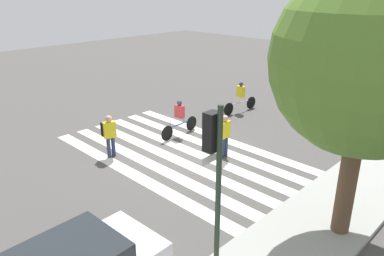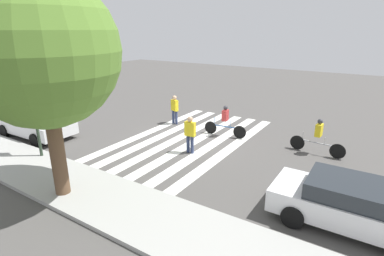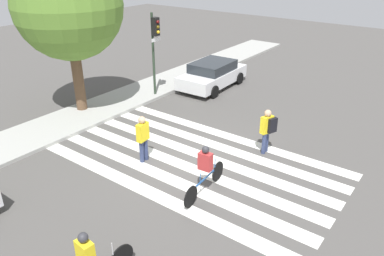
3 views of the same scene
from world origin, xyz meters
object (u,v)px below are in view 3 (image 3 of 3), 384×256
(traffic_light, at_px, (155,40))
(car_parked_far_curb, at_px, (212,74))
(pedestrian_child_with_backpack, at_px, (268,128))
(pedestrian_adult_tall_backpack, at_px, (143,136))
(cyclist_mid_street, at_px, (205,168))
(street_tree, at_px, (68,6))

(traffic_light, xyz_separation_m, car_parked_far_curb, (2.89, -1.41, -2.16))
(pedestrian_child_with_backpack, xyz_separation_m, pedestrian_adult_tall_backpack, (-3.09, 3.17, -0.03))
(car_parked_far_curb, bearing_deg, traffic_light, 152.26)
(pedestrian_adult_tall_backpack, distance_m, car_parked_far_curb, 8.26)
(pedestrian_adult_tall_backpack, distance_m, cyclist_mid_street, 2.84)
(traffic_light, bearing_deg, street_tree, 156.20)
(street_tree, bearing_deg, pedestrian_adult_tall_backpack, -106.29)
(pedestrian_child_with_backpack, bearing_deg, cyclist_mid_street, -166.00)
(car_parked_far_curb, bearing_deg, street_tree, 153.41)
(traffic_light, height_order, pedestrian_child_with_backpack, traffic_light)
(cyclist_mid_street, bearing_deg, traffic_light, 46.96)
(street_tree, height_order, pedestrian_child_with_backpack, street_tree)
(street_tree, xyz_separation_m, cyclist_mid_street, (-1.87, -8.16, -3.79))
(street_tree, xyz_separation_m, pedestrian_child_with_backpack, (1.53, -8.50, -3.67))
(street_tree, xyz_separation_m, pedestrian_adult_tall_backpack, (-1.56, -5.34, -3.70))
(traffic_light, relative_size, pedestrian_child_with_backpack, 2.44)
(pedestrian_child_with_backpack, xyz_separation_m, car_parked_far_curb, (4.81, 5.58, -0.26))
(pedestrian_child_with_backpack, bearing_deg, car_parked_far_curb, 69.05)
(pedestrian_child_with_backpack, distance_m, car_parked_far_curb, 7.37)
(cyclist_mid_street, bearing_deg, pedestrian_adult_tall_backpack, 79.40)
(pedestrian_child_with_backpack, relative_size, car_parked_far_curb, 0.39)
(street_tree, height_order, pedestrian_adult_tall_backpack, street_tree)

